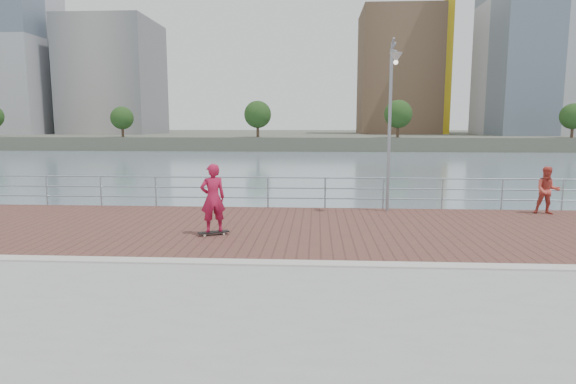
# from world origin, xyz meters

# --- Properties ---
(water) EXTENTS (400.00, 400.00, 0.00)m
(water) POSITION_xyz_m (0.00, 0.00, -2.00)
(water) COLOR slate
(water) RESTS_ON ground
(brick_lane) EXTENTS (40.00, 6.80, 0.02)m
(brick_lane) POSITION_xyz_m (0.00, 3.60, 0.01)
(brick_lane) COLOR brown
(brick_lane) RESTS_ON seawall
(curb) EXTENTS (40.00, 0.40, 0.06)m
(curb) POSITION_xyz_m (0.00, 0.00, 0.03)
(curb) COLOR #B7B5AD
(curb) RESTS_ON seawall
(far_shore) EXTENTS (320.00, 95.00, 2.50)m
(far_shore) POSITION_xyz_m (0.00, 122.50, -0.75)
(far_shore) COLOR #4C5142
(far_shore) RESTS_ON ground
(guardrail) EXTENTS (39.06, 0.06, 1.13)m
(guardrail) POSITION_xyz_m (0.00, 7.00, 0.69)
(guardrail) COLOR #8C9EA8
(guardrail) RESTS_ON brick_lane
(street_lamp) EXTENTS (0.40, 1.16, 5.49)m
(street_lamp) POSITION_xyz_m (3.16, 6.10, 3.90)
(street_lamp) COLOR gray
(street_lamp) RESTS_ON brick_lane
(skateboard) EXTENTS (0.84, 0.54, 0.10)m
(skateboard) POSITION_xyz_m (-2.06, 2.58, 0.09)
(skateboard) COLOR black
(skateboard) RESTS_ON brick_lane
(skateboarder) EXTENTS (0.80, 0.69, 1.85)m
(skateboarder) POSITION_xyz_m (-2.06, 2.58, 1.03)
(skateboarder) COLOR #A8163A
(skateboarder) RESTS_ON skateboard
(bystander) EXTENTS (0.90, 0.78, 1.59)m
(bystander) POSITION_xyz_m (8.37, 6.26, 0.81)
(bystander) COLOR #C34539
(bystander) RESTS_ON brick_lane
(skyline) EXTENTS (233.00, 41.00, 64.44)m
(skyline) POSITION_xyz_m (33.05, 104.49, 24.61)
(skyline) COLOR #ADA38E
(skyline) RESTS_ON far_shore
(shoreline_trees) EXTENTS (109.47, 4.94, 6.59)m
(shoreline_trees) POSITION_xyz_m (-6.85, 77.00, 4.35)
(shoreline_trees) COLOR #473323
(shoreline_trees) RESTS_ON far_shore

